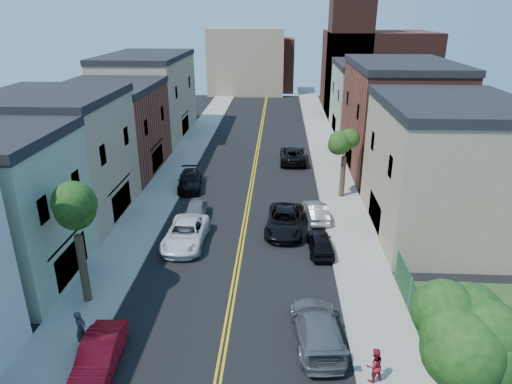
# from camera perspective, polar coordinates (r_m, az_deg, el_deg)

# --- Properties ---
(sidewalk_left) EXTENTS (3.20, 100.00, 0.15)m
(sidewalk_left) POSITION_cam_1_polar(r_m,az_deg,el_deg) (50.16, -9.11, 4.12)
(sidewalk_left) COLOR gray
(sidewalk_left) RESTS_ON ground
(sidewalk_right) EXTENTS (3.20, 100.00, 0.15)m
(sidewalk_right) POSITION_cam_1_polar(r_m,az_deg,el_deg) (49.38, 9.18, 3.83)
(sidewalk_right) COLOR gray
(sidewalk_right) RESTS_ON ground
(curb_left) EXTENTS (0.30, 100.00, 0.15)m
(curb_left) POSITION_cam_1_polar(r_m,az_deg,el_deg) (49.83, -7.14, 4.11)
(curb_left) COLOR gray
(curb_left) RESTS_ON ground
(curb_right) EXTENTS (0.30, 100.00, 0.15)m
(curb_right) POSITION_cam_1_polar(r_m,az_deg,el_deg) (49.21, 7.15, 3.89)
(curb_right) COLOR gray
(curb_right) RESTS_ON ground
(bldg_left_tan_near) EXTENTS (9.00, 10.00, 9.00)m
(bldg_left_tan_near) POSITION_cam_1_polar(r_m,az_deg,el_deg) (37.28, -23.43, 3.51)
(bldg_left_tan_near) COLOR #998466
(bldg_left_tan_near) RESTS_ON ground
(bldg_left_brick) EXTENTS (9.00, 12.00, 8.00)m
(bldg_left_brick) POSITION_cam_1_polar(r_m,az_deg,el_deg) (47.11, -17.71, 7.18)
(bldg_left_brick) COLOR brown
(bldg_left_brick) RESTS_ON ground
(bldg_left_tan_far) EXTENTS (9.00, 16.00, 9.50)m
(bldg_left_tan_far) POSITION_cam_1_polar(r_m,az_deg,el_deg) (59.97, -13.27, 11.31)
(bldg_left_tan_far) COLOR #998466
(bldg_left_tan_far) RESTS_ON ground
(bldg_right_tan) EXTENTS (9.00, 12.00, 9.00)m
(bldg_right_tan) POSITION_cam_1_polar(r_m,az_deg,el_deg) (34.48, 22.38, 2.29)
(bldg_right_tan) COLOR #998466
(bldg_right_tan) RESTS_ON ground
(bldg_right_brick) EXTENTS (9.00, 14.00, 10.00)m
(bldg_right_brick) POSITION_cam_1_polar(r_m,az_deg,el_deg) (47.28, 17.22, 8.54)
(bldg_right_brick) COLOR brown
(bldg_right_brick) RESTS_ON ground
(bldg_right_palegrn) EXTENTS (9.00, 12.00, 8.50)m
(bldg_right_palegrn) POSITION_cam_1_polar(r_m,az_deg,el_deg) (60.83, 14.12, 10.90)
(bldg_right_palegrn) COLOR gray
(bldg_right_palegrn) RESTS_ON ground
(church) EXTENTS (16.20, 14.20, 22.60)m
(church) POSITION_cam_1_polar(r_m,az_deg,el_deg) (75.51, 14.05, 15.21)
(church) COLOR #4C2319
(church) RESTS_ON ground
(backdrop_left) EXTENTS (14.00, 8.00, 12.00)m
(backdrop_left) POSITION_cam_1_polar(r_m,az_deg,el_deg) (89.44, -1.23, 15.95)
(backdrop_left) COLOR #998466
(backdrop_left) RESTS_ON ground
(backdrop_center) EXTENTS (10.00, 8.00, 10.00)m
(backdrop_center) POSITION_cam_1_polar(r_m,az_deg,el_deg) (93.32, 1.50, 15.57)
(backdrop_center) COLOR brown
(backdrop_center) RESTS_ON ground
(fence_right) EXTENTS (0.04, 15.00, 1.90)m
(fence_right) POSITION_cam_1_polar(r_m,az_deg,el_deg) (22.52, 21.59, -18.27)
(fence_right) COLOR #143F1E
(fence_right) RESTS_ON sidewalk_right
(tree_left_mid) EXTENTS (5.20, 5.20, 9.29)m
(tree_left_mid) POSITION_cam_1_polar(r_m,az_deg,el_deg) (24.67, -22.02, 0.09)
(tree_left_mid) COLOR #372B1B
(tree_left_mid) RESTS_ON sidewalk_left
(tree_right_corner) EXTENTS (5.80, 5.80, 10.35)m
(tree_right_corner) POSITION_cam_1_polar(r_m,az_deg,el_deg) (14.31, 25.57, -13.29)
(tree_right_corner) COLOR #372B1B
(tree_right_corner) RESTS_ON sidewalk_right
(tree_right_far) EXTENTS (4.40, 4.40, 8.03)m
(tree_right_far) POSITION_cam_1_polar(r_m,az_deg,el_deg) (38.29, 11.17, 7.33)
(tree_right_far) COLOR #372B1B
(tree_right_far) RESTS_ON sidewalk_right
(red_sedan) EXTENTS (1.84, 4.53, 1.46)m
(red_sedan) POSITION_cam_1_polar(r_m,az_deg,el_deg) (22.68, -18.95, -18.73)
(red_sedan) COLOR red
(red_sedan) RESTS_ON ground
(white_pickup) EXTENTS (2.69, 5.67, 1.56)m
(white_pickup) POSITION_cam_1_polar(r_m,az_deg,el_deg) (31.77, -8.76, -5.16)
(white_pickup) COLOR silver
(white_pickup) RESTS_ON ground
(grey_car_left) EXTENTS (1.87, 4.16, 1.39)m
(grey_car_left) POSITION_cam_1_polar(r_m,az_deg,el_deg) (35.31, -7.51, -2.40)
(grey_car_left) COLOR slate
(grey_car_left) RESTS_ON ground
(black_car_left) EXTENTS (2.68, 5.23, 1.45)m
(black_car_left) POSITION_cam_1_polar(r_m,az_deg,el_deg) (41.64, -8.24, 1.43)
(black_car_left) COLOR black
(black_car_left) RESTS_ON ground
(grey_car_right) EXTENTS (2.71, 5.66, 1.59)m
(grey_car_right) POSITION_cam_1_polar(r_m,az_deg,el_deg) (23.16, 7.60, -16.39)
(grey_car_right) COLOR #595A60
(grey_car_right) RESTS_ON ground
(black_car_right) EXTENTS (1.81, 4.02, 1.34)m
(black_car_right) POSITION_cam_1_polar(r_m,az_deg,el_deg) (30.79, 8.02, -6.28)
(black_car_right) COLOR black
(black_car_right) RESTS_ON ground
(silver_car_right) EXTENTS (1.92, 4.24, 1.35)m
(silver_car_right) POSITION_cam_1_polar(r_m,az_deg,el_deg) (35.34, 7.45, -2.41)
(silver_car_right) COLOR #9B9DA2
(silver_car_right) RESTS_ON ground
(dark_car_right_far) EXTENTS (2.68, 5.77, 1.60)m
(dark_car_right_far) POSITION_cam_1_polar(r_m,az_deg,el_deg) (48.63, 4.62, 4.66)
(dark_car_right_far) COLOR black
(dark_car_right_far) RESTS_ON ground
(black_suv_lane) EXTENTS (3.01, 5.85, 1.58)m
(black_suv_lane) POSITION_cam_1_polar(r_m,az_deg,el_deg) (33.31, 3.62, -3.60)
(black_suv_lane) COLOR black
(black_suv_lane) RESTS_ON ground
(pedestrian_left) EXTENTS (0.48, 0.70, 1.84)m
(pedestrian_left) POSITION_cam_1_polar(r_m,az_deg,el_deg) (23.93, -21.00, -15.61)
(pedestrian_left) COLOR #2A2A32
(pedestrian_left) RESTS_ON sidewalk_left
(pedestrian_right) EXTENTS (0.96, 0.86, 1.63)m
(pedestrian_right) POSITION_cam_1_polar(r_m,az_deg,el_deg) (21.41, 14.52, -20.15)
(pedestrian_right) COLOR maroon
(pedestrian_right) RESTS_ON sidewalk_right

